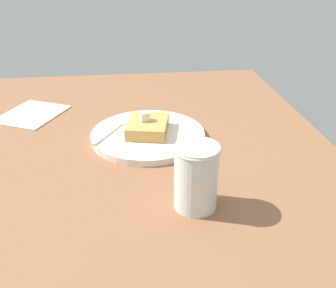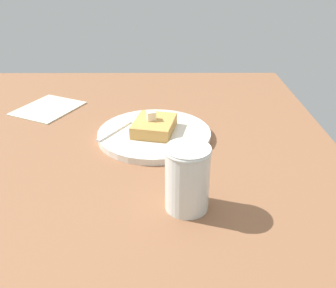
{
  "view_description": "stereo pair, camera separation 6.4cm",
  "coord_description": "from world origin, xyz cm",
  "px_view_note": "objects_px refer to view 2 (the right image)",
  "views": [
    {
      "loc": [
        65.6,
        6.11,
        37.09
      ],
      "look_at": [
        9.38,
        12.71,
        7.13
      ],
      "focal_mm": 40.0,
      "sensor_mm": 36.0,
      "label": 1
    },
    {
      "loc": [
        65.99,
        12.5,
        37.09
      ],
      "look_at": [
        9.38,
        12.71,
        7.13
      ],
      "focal_mm": 40.0,
      "sensor_mm": 36.0,
      "label": 2
    }
  ],
  "objects_px": {
    "plate": "(154,134)",
    "syrup_jar": "(187,181)",
    "napkin": "(48,108)",
    "fork": "(126,124)"
  },
  "relations": [
    {
      "from": "plate",
      "to": "syrup_jar",
      "type": "bearing_deg",
      "value": 13.28
    },
    {
      "from": "syrup_jar",
      "to": "plate",
      "type": "bearing_deg",
      "value": -166.72
    },
    {
      "from": "syrup_jar",
      "to": "fork",
      "type": "bearing_deg",
      "value": -156.38
    },
    {
      "from": "fork",
      "to": "napkin",
      "type": "relative_size",
      "value": 1.02
    },
    {
      "from": "plate",
      "to": "syrup_jar",
      "type": "relative_size",
      "value": 2.28
    },
    {
      "from": "syrup_jar",
      "to": "napkin",
      "type": "distance_m",
      "value": 0.5
    },
    {
      "from": "fork",
      "to": "syrup_jar",
      "type": "relative_size",
      "value": 1.44
    },
    {
      "from": "plate",
      "to": "syrup_jar",
      "type": "distance_m",
      "value": 0.24
    },
    {
      "from": "plate",
      "to": "napkin",
      "type": "distance_m",
      "value": 0.3
    },
    {
      "from": "fork",
      "to": "syrup_jar",
      "type": "height_order",
      "value": "syrup_jar"
    }
  ]
}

